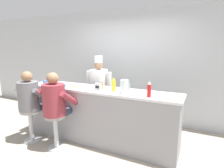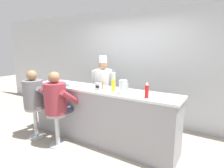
{
  "view_description": "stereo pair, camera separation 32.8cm",
  "coord_description": "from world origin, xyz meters",
  "px_view_note": "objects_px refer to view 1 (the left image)",
  "views": [
    {
      "loc": [
        1.7,
        -2.63,
        1.8
      ],
      "look_at": [
        0.3,
        0.27,
        1.17
      ],
      "focal_mm": 30.0,
      "sensor_mm": 36.0,
      "label": 1
    },
    {
      "loc": [
        1.99,
        -2.47,
        1.8
      ],
      "look_at": [
        0.3,
        0.27,
        1.17
      ],
      "focal_mm": 30.0,
      "sensor_mm": 36.0,
      "label": 2
    }
  ],
  "objects_px": {
    "mustard_bottle_yellow": "(114,85)",
    "cereal_bowl": "(62,86)",
    "water_pitcher_clear": "(124,87)",
    "hot_sauce_bottle_orange": "(102,86)",
    "ketchup_bottle_red": "(149,90)",
    "napkin_dispenser_chrome": "(98,87)",
    "diner_seated_maroon": "(55,102)",
    "breakfast_plate": "(75,88)",
    "cook_in_whites_near": "(99,88)",
    "coffee_mug_blue": "(45,82)",
    "diner_seated_grey": "(30,98)"
  },
  "relations": [
    {
      "from": "hot_sauce_bottle_orange",
      "to": "napkin_dispenser_chrome",
      "type": "xyz_separation_m",
      "value": [
        -0.03,
        -0.09,
        -0.0
      ]
    },
    {
      "from": "hot_sauce_bottle_orange",
      "to": "diner_seated_grey",
      "type": "distance_m",
      "value": 1.4
    },
    {
      "from": "ketchup_bottle_red",
      "to": "hot_sauce_bottle_orange",
      "type": "height_order",
      "value": "ketchup_bottle_red"
    },
    {
      "from": "napkin_dispenser_chrome",
      "to": "diner_seated_grey",
      "type": "xyz_separation_m",
      "value": [
        -1.25,
        -0.41,
        -0.26
      ]
    },
    {
      "from": "cereal_bowl",
      "to": "water_pitcher_clear",
      "type": "bearing_deg",
      "value": 3.82
    },
    {
      "from": "hot_sauce_bottle_orange",
      "to": "water_pitcher_clear",
      "type": "relative_size",
      "value": 0.61
    },
    {
      "from": "ketchup_bottle_red",
      "to": "water_pitcher_clear",
      "type": "height_order",
      "value": "ketchup_bottle_red"
    },
    {
      "from": "diner_seated_grey",
      "to": "cook_in_whites_near",
      "type": "height_order",
      "value": "cook_in_whites_near"
    },
    {
      "from": "hot_sauce_bottle_orange",
      "to": "cereal_bowl",
      "type": "relative_size",
      "value": 0.96
    },
    {
      "from": "breakfast_plate",
      "to": "cook_in_whites_near",
      "type": "height_order",
      "value": "cook_in_whites_near"
    },
    {
      "from": "ketchup_bottle_red",
      "to": "water_pitcher_clear",
      "type": "distance_m",
      "value": 0.44
    },
    {
      "from": "ketchup_bottle_red",
      "to": "napkin_dispenser_chrome",
      "type": "bearing_deg",
      "value": 177.0
    },
    {
      "from": "diner_seated_grey",
      "to": "diner_seated_maroon",
      "type": "distance_m",
      "value": 0.62
    },
    {
      "from": "hot_sauce_bottle_orange",
      "to": "mustard_bottle_yellow",
      "type": "bearing_deg",
      "value": -6.29
    },
    {
      "from": "hot_sauce_bottle_orange",
      "to": "ketchup_bottle_red",
      "type": "bearing_deg",
      "value": -8.64
    },
    {
      "from": "hot_sauce_bottle_orange",
      "to": "diner_seated_grey",
      "type": "xyz_separation_m",
      "value": [
        -1.28,
        -0.5,
        -0.26
      ]
    },
    {
      "from": "ketchup_bottle_red",
      "to": "diner_seated_grey",
      "type": "bearing_deg",
      "value": -170.49
    },
    {
      "from": "coffee_mug_blue",
      "to": "mustard_bottle_yellow",
      "type": "bearing_deg",
      "value": 1.18
    },
    {
      "from": "water_pitcher_clear",
      "to": "hot_sauce_bottle_orange",
      "type": "bearing_deg",
      "value": 170.18
    },
    {
      "from": "mustard_bottle_yellow",
      "to": "cereal_bowl",
      "type": "relative_size",
      "value": 1.69
    },
    {
      "from": "breakfast_plate",
      "to": "diner_seated_grey",
      "type": "height_order",
      "value": "diner_seated_grey"
    },
    {
      "from": "breakfast_plate",
      "to": "cook_in_whites_near",
      "type": "relative_size",
      "value": 0.15
    },
    {
      "from": "breakfast_plate",
      "to": "coffee_mug_blue",
      "type": "distance_m",
      "value": 0.83
    },
    {
      "from": "hot_sauce_bottle_orange",
      "to": "water_pitcher_clear",
      "type": "distance_m",
      "value": 0.48
    },
    {
      "from": "cereal_bowl",
      "to": "coffee_mug_blue",
      "type": "distance_m",
      "value": 0.56
    },
    {
      "from": "ketchup_bottle_red",
      "to": "napkin_dispenser_chrome",
      "type": "distance_m",
      "value": 0.93
    },
    {
      "from": "hot_sauce_bottle_orange",
      "to": "diner_seated_maroon",
      "type": "distance_m",
      "value": 0.86
    },
    {
      "from": "hot_sauce_bottle_orange",
      "to": "diner_seated_maroon",
      "type": "xyz_separation_m",
      "value": [
        -0.66,
        -0.5,
        -0.26
      ]
    },
    {
      "from": "water_pitcher_clear",
      "to": "cook_in_whites_near",
      "type": "relative_size",
      "value": 0.14
    },
    {
      "from": "water_pitcher_clear",
      "to": "napkin_dispenser_chrome",
      "type": "distance_m",
      "value": 0.5
    },
    {
      "from": "diner_seated_maroon",
      "to": "water_pitcher_clear",
      "type": "bearing_deg",
      "value": 20.47
    },
    {
      "from": "water_pitcher_clear",
      "to": "napkin_dispenser_chrome",
      "type": "height_order",
      "value": "water_pitcher_clear"
    },
    {
      "from": "breakfast_plate",
      "to": "diner_seated_grey",
      "type": "relative_size",
      "value": 0.17
    },
    {
      "from": "hot_sauce_bottle_orange",
      "to": "cereal_bowl",
      "type": "height_order",
      "value": "hot_sauce_bottle_orange"
    },
    {
      "from": "cereal_bowl",
      "to": "cook_in_whites_near",
      "type": "xyz_separation_m",
      "value": [
        0.29,
        0.89,
        -0.18
      ]
    },
    {
      "from": "cereal_bowl",
      "to": "diner_seated_maroon",
      "type": "height_order",
      "value": "diner_seated_maroon"
    },
    {
      "from": "hot_sauce_bottle_orange",
      "to": "cook_in_whites_near",
      "type": "bearing_deg",
      "value": 123.89
    },
    {
      "from": "mustard_bottle_yellow",
      "to": "breakfast_plate",
      "type": "distance_m",
      "value": 0.76
    },
    {
      "from": "napkin_dispenser_chrome",
      "to": "cook_in_whites_near",
      "type": "xyz_separation_m",
      "value": [
        -0.45,
        0.81,
        -0.22
      ]
    },
    {
      "from": "water_pitcher_clear",
      "to": "ketchup_bottle_red",
      "type": "bearing_deg",
      "value": -7.35
    },
    {
      "from": "ketchup_bottle_red",
      "to": "coffee_mug_blue",
      "type": "relative_size",
      "value": 1.88
    },
    {
      "from": "coffee_mug_blue",
      "to": "diner_seated_maroon",
      "type": "height_order",
      "value": "diner_seated_maroon"
    },
    {
      "from": "water_pitcher_clear",
      "to": "cereal_bowl",
      "type": "bearing_deg",
      "value": -176.18
    },
    {
      "from": "water_pitcher_clear",
      "to": "breakfast_plate",
      "type": "bearing_deg",
      "value": -177.21
    },
    {
      "from": "mustard_bottle_yellow",
      "to": "cook_in_whites_near",
      "type": "relative_size",
      "value": 0.15
    },
    {
      "from": "ketchup_bottle_red",
      "to": "coffee_mug_blue",
      "type": "xyz_separation_m",
      "value": [
        -2.22,
        0.08,
        -0.08
      ]
    },
    {
      "from": "cereal_bowl",
      "to": "cook_in_whites_near",
      "type": "height_order",
      "value": "cook_in_whites_near"
    },
    {
      "from": "mustard_bottle_yellow",
      "to": "napkin_dispenser_chrome",
      "type": "xyz_separation_m",
      "value": [
        -0.27,
        -0.06,
        -0.05
      ]
    },
    {
      "from": "breakfast_plate",
      "to": "diner_seated_grey",
      "type": "xyz_separation_m",
      "value": [
        -0.78,
        -0.37,
        -0.21
      ]
    },
    {
      "from": "water_pitcher_clear",
      "to": "coffee_mug_blue",
      "type": "bearing_deg",
      "value": 179.3
    }
  ]
}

